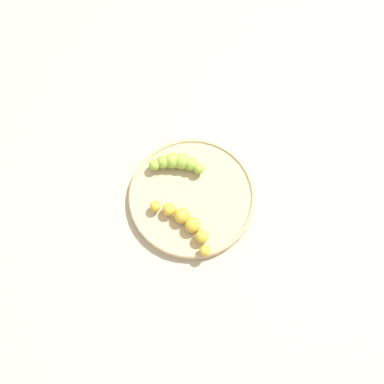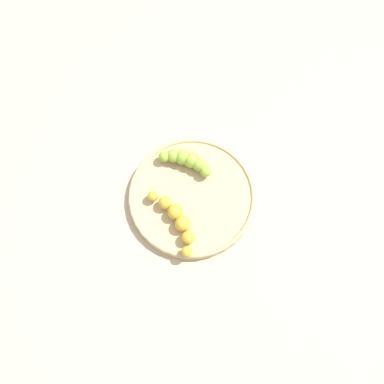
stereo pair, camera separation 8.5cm
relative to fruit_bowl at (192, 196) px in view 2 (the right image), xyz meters
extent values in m
plane|color=tan|center=(0.00, 0.00, -0.01)|extent=(2.40, 2.40, 0.00)
cylinder|color=tan|center=(0.00, 0.00, 0.00)|extent=(0.28, 0.28, 0.02)
torus|color=tan|center=(0.00, 0.00, 0.01)|extent=(0.28, 0.28, 0.01)
sphere|color=#8CAD38|center=(0.05, -0.03, 0.03)|extent=(0.03, 0.03, 0.03)
sphere|color=#8CAD38|center=(0.07, -0.01, 0.03)|extent=(0.03, 0.03, 0.03)
sphere|color=#8CAD38|center=(0.08, 0.01, 0.03)|extent=(0.04, 0.04, 0.04)
sphere|color=#8CAD38|center=(0.08, 0.03, 0.03)|extent=(0.04, 0.04, 0.04)
sphere|color=#8CAD38|center=(0.08, 0.05, 0.03)|extent=(0.03, 0.03, 0.03)
sphere|color=#8CAD38|center=(0.08, 0.07, 0.03)|extent=(0.03, 0.03, 0.03)
sphere|color=gold|center=(-0.13, 0.00, 0.02)|extent=(0.02, 0.02, 0.02)
sphere|color=gold|center=(-0.10, 0.00, 0.02)|extent=(0.03, 0.03, 0.03)
sphere|color=gold|center=(-0.07, 0.01, 0.02)|extent=(0.03, 0.03, 0.03)
sphere|color=gold|center=(-0.05, 0.03, 0.02)|extent=(0.03, 0.03, 0.03)
sphere|color=gold|center=(-0.03, 0.06, 0.02)|extent=(0.03, 0.03, 0.03)
sphere|color=gold|center=(-0.01, 0.08, 0.02)|extent=(0.02, 0.02, 0.02)
camera|label=1|loc=(-0.30, 0.06, 0.83)|focal=37.36mm
camera|label=2|loc=(-0.30, -0.02, 0.83)|focal=37.36mm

